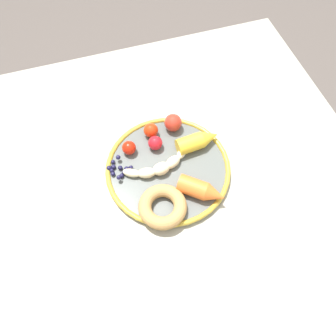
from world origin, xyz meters
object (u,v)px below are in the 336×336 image
Objects in this scene: tomato_mid at (173,123)px; carrot_yellow at (198,141)px; dining_table at (178,202)px; blueberry_pile at (118,169)px; tomato_far at (155,143)px; banana at (160,166)px; carrot_orange at (202,190)px; tomato_extra at (151,130)px; tomato_near at (129,148)px; donut at (163,207)px; plate at (168,169)px.

carrot_yellow is at bearing -59.65° from tomato_mid.
blueberry_pile is at bearing 150.60° from dining_table.
carrot_yellow is 0.08m from tomato_mid.
dining_table is at bearing -77.13° from tomato_far.
carrot_orange is (0.07, -0.09, 0.01)m from banana.
carrot_orange is 0.20m from tomato_extra.
banana is 2.73× the size of blueberry_pile.
banana is 0.11m from carrot_yellow.
blueberry_pile is 1.90× the size of tomato_near.
tomato_mid is 1.21× the size of tomato_extra.
tomato_far is 0.04m from tomato_extra.
dining_table is 0.17m from carrot_yellow.
blueberry_pile reaches higher than dining_table.
tomato_near is 0.13m from tomato_mid.
carrot_orange is (0.04, -0.04, 0.13)m from dining_table.
tomato_far is at bearing 20.19° from blueberry_pile.
donut is at bearing -60.66° from blueberry_pile.
plate is 0.02m from banana.
tomato_near reaches higher than banana.
tomato_mid is (-0.04, 0.07, 0.00)m from carrot_yellow.
plate is 1.70× the size of banana.
tomato_mid is at bearing 91.01° from carrot_orange.
tomato_extra is (0.01, 0.10, 0.01)m from banana.
donut is 1.66× the size of blueberry_pile.
banana is at bearing 171.62° from plate.
tomato_near is at bearing 129.08° from banana.
tomato_extra is at bearing -176.73° from tomato_mid.
carrot_orange is 3.01× the size of tomato_extra.
blueberry_pile is at bearing -159.81° from tomato_far.
banana is 0.06m from tomato_far.
carrot_yellow is at bearing -33.66° from tomato_extra.
carrot_yellow is (0.09, 0.04, 0.02)m from plate.
carrot_yellow reaches higher than banana.
tomato_mid is 0.07m from tomato_far.
carrot_orange is at bearing -72.15° from tomato_extra.
tomato_mid reaches higher than tomato_extra.
tomato_far is at bearing -144.42° from tomato_mid.
carrot_yellow is at bearing -11.47° from tomato_near.
tomato_mid reaches higher than dining_table.
donut reaches higher than blueberry_pile.
tomato_near is (-0.03, 0.17, 0.00)m from donut.
banana is 4.83× the size of tomato_extra.
carrot_orange reaches higher than tomato_far.
carrot_orange is at bearing -51.71° from tomato_near.
carrot_orange is at bearing -60.00° from plate.
donut is at bearing -133.91° from carrot_yellow.
tomato_extra is (0.10, 0.08, 0.01)m from blueberry_pile.
tomato_extra is (-0.06, 0.19, -0.00)m from carrot_orange.
tomato_extra is at bearing 89.79° from tomato_far.
carrot_yellow is 0.17m from tomato_near.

